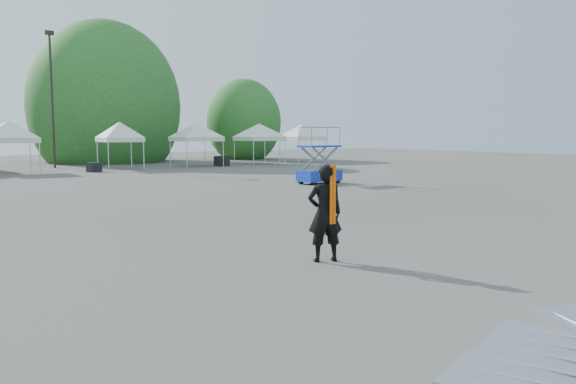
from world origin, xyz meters
TOP-DOWN VIEW (x-y plane):
  - ground at (0.00, 0.00)m, footprint 120.00×120.00m
  - light_pole_east at (3.00, 32.00)m, footprint 0.60×0.25m
  - tree_mid_e at (9.00, 39.00)m, footprint 5.12×5.12m
  - tree_far_e at (22.00, 37.00)m, footprint 3.84×3.84m
  - tent_e at (-0.53, 28.13)m, footprint 4.41×4.41m
  - tent_f at (6.47, 27.90)m, footprint 3.77×3.77m
  - tent_g at (12.57, 28.35)m, footprint 4.55×4.55m
  - tent_h at (18.17, 28.12)m, footprint 4.56×4.56m
  - tent_extra_8 at (22.43, 27.92)m, footprint 4.21×4.21m
  - man at (0.23, -2.60)m, footprint 0.82×0.69m
  - scissor_lift at (10.90, 11.00)m, footprint 2.29×1.29m
  - barrier_left at (-1.06, -7.79)m, footprint 2.67×1.83m
  - crate_mid at (4.12, 26.21)m, footprint 0.96×0.85m
  - crate_east at (14.25, 27.40)m, footprint 1.19×1.05m

SIDE VIEW (x-z plane):
  - ground at x=0.00m, z-range 0.00..0.00m
  - barrier_left at x=-1.06m, z-range 0.00..0.08m
  - crate_mid at x=4.12m, z-range 0.00..0.63m
  - crate_east at x=14.25m, z-range 0.00..0.78m
  - man at x=0.23m, z-range 0.00..1.94m
  - scissor_lift at x=10.90m, z-range 0.01..2.86m
  - tent_f at x=6.47m, z-range 1.12..5.00m
  - tent_extra_8 at x=22.43m, z-range 1.12..5.00m
  - tent_e at x=-0.53m, z-range 1.12..5.00m
  - tent_g at x=12.57m, z-range 1.12..5.00m
  - tent_h at x=18.17m, z-range 1.12..5.00m
  - tree_far_e at x=22.00m, z-range 0.70..6.55m
  - tree_mid_e at x=9.00m, z-range 0.94..8.74m
  - light_pole_east at x=3.00m, z-range 0.62..10.42m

